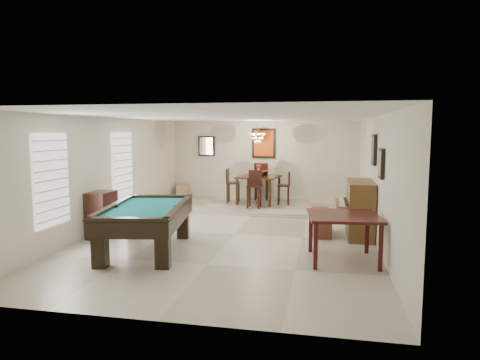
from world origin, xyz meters
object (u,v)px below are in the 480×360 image
(square_table, at_px, (343,238))
(pool_table, at_px, (146,229))
(dining_table, at_px, (259,188))
(flower_vase, at_px, (259,168))
(corner_bench, at_px, (182,191))
(piano_bench, at_px, (321,222))
(dining_chair_south, at_px, (254,189))
(dining_chair_east, at_px, (283,188))
(dining_chair_west, at_px, (233,186))
(dining_chair_north, at_px, (261,181))
(apothecary_chest, at_px, (102,215))
(chandelier, at_px, (258,134))
(upright_piano, at_px, (353,209))

(square_table, bearing_deg, pool_table, -178.52)
(dining_table, relative_size, flower_vase, 4.94)
(square_table, distance_m, dining_table, 5.52)
(flower_vase, height_order, corner_bench, flower_vase)
(piano_bench, bearing_deg, dining_table, 121.42)
(square_table, xyz_separation_m, dining_chair_south, (-2.30, 4.26, 0.23))
(dining_table, distance_m, flower_vase, 0.59)
(dining_chair_east, bearing_deg, dining_chair_west, -97.98)
(dining_chair_north, distance_m, corner_bench, 2.68)
(pool_table, height_order, dining_table, dining_table)
(dining_chair_south, bearing_deg, flower_vase, 91.09)
(square_table, distance_m, dining_chair_west, 5.91)
(pool_table, xyz_separation_m, dining_chair_south, (1.36, 4.36, 0.22))
(dining_chair_west, relative_size, corner_bench, 2.32)
(pool_table, relative_size, square_table, 2.12)
(pool_table, xyz_separation_m, apothecary_chest, (-1.39, 0.81, 0.07))
(square_table, bearing_deg, piano_bench, 101.83)
(square_table, bearing_deg, dining_chair_north, 111.97)
(dining_table, height_order, corner_bench, dining_table)
(apothecary_chest, distance_m, chandelier, 5.18)
(square_table, relative_size, dining_table, 1.05)
(piano_bench, distance_m, apothecary_chest, 4.81)
(flower_vase, xyz_separation_m, chandelier, (0.00, -0.25, 1.01))
(dining_table, height_order, chandelier, chandelier)
(dining_chair_north, relative_size, corner_bench, 2.64)
(pool_table, xyz_separation_m, dining_table, (1.37, 5.11, 0.17))
(corner_bench, bearing_deg, piano_bench, -39.90)
(upright_piano, distance_m, dining_chair_north, 4.63)
(piano_bench, height_order, dining_table, dining_table)
(flower_vase, xyz_separation_m, dining_chair_east, (0.75, -0.01, -0.58))
(chandelier, bearing_deg, apothecary_chest, -124.33)
(pool_table, height_order, dining_chair_west, dining_chair_west)
(pool_table, xyz_separation_m, chandelier, (1.37, 4.85, 1.77))
(dining_table, bearing_deg, dining_chair_east, -1.09)
(dining_table, xyz_separation_m, dining_chair_south, (-0.01, -0.75, 0.05))
(upright_piano, bearing_deg, dining_chair_west, 137.17)
(apothecary_chest, height_order, dining_chair_north, dining_chair_north)
(chandelier, bearing_deg, dining_chair_south, -91.25)
(pool_table, bearing_deg, apothecary_chest, 140.24)
(flower_vase, height_order, dining_chair_east, flower_vase)
(corner_bench, bearing_deg, dining_chair_north, 0.25)
(square_table, xyz_separation_m, dining_table, (-2.30, 5.01, 0.18))
(apothecary_chest, bearing_deg, dining_table, 57.31)
(upright_piano, distance_m, dining_chair_south, 3.49)
(pool_table, bearing_deg, piano_bench, 22.24)
(dining_chair_north, relative_size, dining_chair_east, 1.21)
(dining_table, distance_m, dining_chair_south, 0.75)
(upright_piano, height_order, apothecary_chest, upright_piano)
(upright_piano, height_order, piano_bench, upright_piano)
(apothecary_chest, relative_size, dining_table, 0.87)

